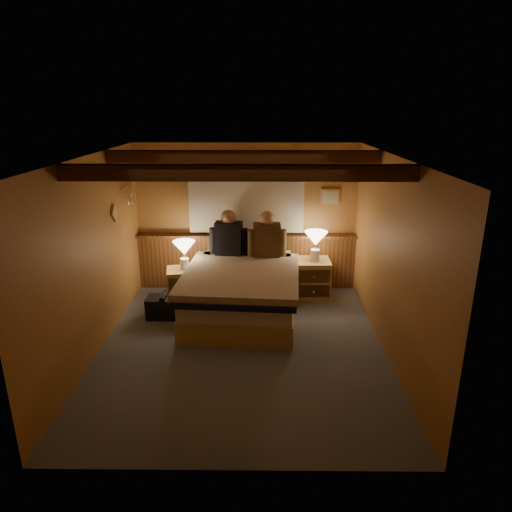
{
  "coord_description": "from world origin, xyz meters",
  "views": [
    {
      "loc": [
        0.23,
        -5.21,
        2.95
      ],
      "look_at": [
        0.17,
        0.4,
        1.1
      ],
      "focal_mm": 32.0,
      "sensor_mm": 36.0,
      "label": 1
    }
  ],
  "objects_px": {
    "lamp_left": "(184,250)",
    "duffel_bag": "(165,307)",
    "bed": "(242,291)",
    "nightstand_left": "(183,285)",
    "person_left": "(229,236)",
    "person_right": "(267,238)",
    "lamp_right": "(316,240)",
    "nightstand_right": "(312,278)"
  },
  "relations": [
    {
      "from": "bed",
      "to": "nightstand_left",
      "type": "xyz_separation_m",
      "value": [
        -0.95,
        0.5,
        -0.1
      ]
    },
    {
      "from": "lamp_left",
      "to": "duffel_bag",
      "type": "distance_m",
      "value": 0.94
    },
    {
      "from": "person_left",
      "to": "duffel_bag",
      "type": "xyz_separation_m",
      "value": [
        -0.9,
        -0.81,
        -0.84
      ]
    },
    {
      "from": "bed",
      "to": "person_left",
      "type": "distance_m",
      "value": 0.99
    },
    {
      "from": "nightstand_left",
      "to": "person_left",
      "type": "xyz_separation_m",
      "value": [
        0.72,
        0.22,
        0.74
      ]
    },
    {
      "from": "lamp_left",
      "to": "person_right",
      "type": "height_order",
      "value": "person_right"
    },
    {
      "from": "nightstand_left",
      "to": "lamp_left",
      "type": "distance_m",
      "value": 0.58
    },
    {
      "from": "nightstand_left",
      "to": "lamp_left",
      "type": "relative_size",
      "value": 1.22
    },
    {
      "from": "lamp_right",
      "to": "person_left",
      "type": "distance_m",
      "value": 1.37
    },
    {
      "from": "nightstand_right",
      "to": "lamp_right",
      "type": "distance_m",
      "value": 0.64
    },
    {
      "from": "person_right",
      "to": "duffel_bag",
      "type": "relative_size",
      "value": 1.45
    },
    {
      "from": "nightstand_left",
      "to": "duffel_bag",
      "type": "relative_size",
      "value": 1.07
    },
    {
      "from": "nightstand_left",
      "to": "bed",
      "type": "bearing_deg",
      "value": -37.88
    },
    {
      "from": "lamp_right",
      "to": "duffel_bag",
      "type": "xyz_separation_m",
      "value": [
        -2.26,
        -0.8,
        -0.78
      ]
    },
    {
      "from": "person_left",
      "to": "lamp_right",
      "type": "bearing_deg",
      "value": 4.32
    },
    {
      "from": "bed",
      "to": "duffel_bag",
      "type": "relative_size",
      "value": 4.27
    },
    {
      "from": "nightstand_left",
      "to": "lamp_right",
      "type": "xyz_separation_m",
      "value": [
        2.08,
        0.2,
        0.68
      ]
    },
    {
      "from": "lamp_right",
      "to": "person_left",
      "type": "bearing_deg",
      "value": 179.23
    },
    {
      "from": "lamp_right",
      "to": "duffel_bag",
      "type": "height_order",
      "value": "lamp_right"
    },
    {
      "from": "bed",
      "to": "nightstand_right",
      "type": "xyz_separation_m",
      "value": [
        1.1,
        0.71,
        -0.06
      ]
    },
    {
      "from": "nightstand_left",
      "to": "lamp_left",
      "type": "xyz_separation_m",
      "value": [
        0.04,
        0.02,
        0.58
      ]
    },
    {
      "from": "lamp_left",
      "to": "person_right",
      "type": "bearing_deg",
      "value": 5.33
    },
    {
      "from": "nightstand_right",
      "to": "person_right",
      "type": "xyz_separation_m",
      "value": [
        -0.73,
        -0.07,
        0.7
      ]
    },
    {
      "from": "nightstand_right",
      "to": "lamp_right",
      "type": "height_order",
      "value": "lamp_right"
    },
    {
      "from": "nightstand_right",
      "to": "duffel_bag",
      "type": "height_order",
      "value": "nightstand_right"
    },
    {
      "from": "lamp_left",
      "to": "person_right",
      "type": "distance_m",
      "value": 1.29
    },
    {
      "from": "lamp_right",
      "to": "person_right",
      "type": "bearing_deg",
      "value": -175.21
    },
    {
      "from": "bed",
      "to": "lamp_left",
      "type": "height_order",
      "value": "lamp_left"
    },
    {
      "from": "lamp_left",
      "to": "bed",
      "type": "bearing_deg",
      "value": -29.79
    },
    {
      "from": "nightstand_right",
      "to": "person_right",
      "type": "relative_size",
      "value": 0.82
    },
    {
      "from": "bed",
      "to": "lamp_left",
      "type": "distance_m",
      "value": 1.15
    },
    {
      "from": "person_right",
      "to": "nightstand_left",
      "type": "bearing_deg",
      "value": -175.31
    },
    {
      "from": "nightstand_left",
      "to": "lamp_left",
      "type": "height_order",
      "value": "lamp_left"
    },
    {
      "from": "lamp_left",
      "to": "person_right",
      "type": "relative_size",
      "value": 0.6
    },
    {
      "from": "duffel_bag",
      "to": "lamp_left",
      "type": "bearing_deg",
      "value": 70.43
    },
    {
      "from": "nightstand_right",
      "to": "lamp_left",
      "type": "distance_m",
      "value": 2.08
    },
    {
      "from": "bed",
      "to": "nightstand_right",
      "type": "relative_size",
      "value": 3.58
    },
    {
      "from": "bed",
      "to": "lamp_right",
      "type": "distance_m",
      "value": 1.45
    },
    {
      "from": "bed",
      "to": "duffel_bag",
      "type": "bearing_deg",
      "value": -170.87
    },
    {
      "from": "bed",
      "to": "person_left",
      "type": "height_order",
      "value": "person_left"
    },
    {
      "from": "duffel_bag",
      "to": "lamp_right",
      "type": "bearing_deg",
      "value": 19.62
    },
    {
      "from": "person_left",
      "to": "person_right",
      "type": "xyz_separation_m",
      "value": [
        0.6,
        -0.08,
        -0.0
      ]
    }
  ]
}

